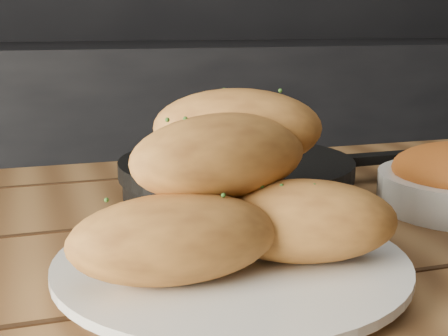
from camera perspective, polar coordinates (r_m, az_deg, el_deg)
counter at (r=1.85m, az=-1.05°, el=-2.70°), size 2.80×0.60×0.90m
table at (r=0.68m, az=9.60°, el=-14.62°), size 1.44×0.83×0.75m
plate at (r=0.53m, az=0.67°, el=-8.97°), size 0.30×0.30×0.02m
bread_rolls at (r=0.51m, az=0.41°, el=-1.93°), size 0.27×0.22×0.14m
skillet at (r=0.77m, az=1.27°, el=-0.71°), size 0.42×0.29×0.05m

